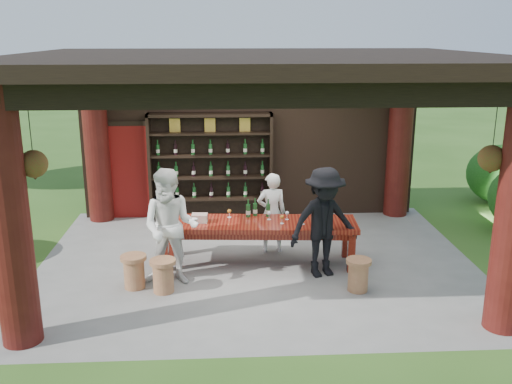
{
  "coord_description": "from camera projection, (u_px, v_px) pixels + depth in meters",
  "views": [
    {
      "loc": [
        -0.53,
        -9.09,
        3.82
      ],
      "look_at": [
        0.0,
        0.4,
        1.15
      ],
      "focal_mm": 40.0,
      "sensor_mm": 36.0,
      "label": 1
    }
  ],
  "objects": [
    {
      "name": "host",
      "position": [
        272.0,
        213.0,
        10.12
      ],
      "size": [
        0.57,
        0.42,
        1.45
      ],
      "primitive_type": "imported",
      "rotation": [
        0.0,
        0.0,
        3.29
      ],
      "color": "white",
      "rests_on": "ground"
    },
    {
      "name": "table_bottles",
      "position": [
        257.0,
        208.0,
        9.82
      ],
      "size": [
        0.43,
        0.14,
        0.31
      ],
      "color": "#194C1E",
      "rests_on": "tasting_table"
    },
    {
      "name": "guest_man",
      "position": [
        324.0,
        223.0,
        9.07
      ],
      "size": [
        1.3,
        0.96,
        1.79
      ],
      "primitive_type": "imported",
      "rotation": [
        0.0,
        0.0,
        0.28
      ],
      "color": "black",
      "rests_on": "ground"
    },
    {
      "name": "stool_near_right",
      "position": [
        358.0,
        274.0,
        8.67
      ],
      "size": [
        0.39,
        0.39,
        0.51
      ],
      "rotation": [
        0.0,
        0.0,
        -0.04
      ],
      "color": "brown",
      "rests_on": "ground"
    },
    {
      "name": "wine_shelf",
      "position": [
        211.0,
        167.0,
        11.81
      ],
      "size": [
        2.55,
        0.39,
        2.24
      ],
      "color": "black",
      "rests_on": "ground"
    },
    {
      "name": "tasting_table",
      "position": [
        258.0,
        228.0,
        9.61
      ],
      "size": [
        3.36,
        1.08,
        0.75
      ],
      "rotation": [
        0.0,
        0.0,
        -0.07
      ],
      "color": "#59120C",
      "rests_on": "ground"
    },
    {
      "name": "pavilion",
      "position": [
        255.0,
        136.0,
        9.63
      ],
      "size": [
        7.5,
        6.0,
        3.6
      ],
      "color": "slate",
      "rests_on": "ground"
    },
    {
      "name": "stool_far_left",
      "position": [
        134.0,
        271.0,
        8.77
      ],
      "size": [
        0.4,
        0.4,
        0.53
      ],
      "rotation": [
        0.0,
        0.0,
        -0.09
      ],
      "color": "brown",
      "rests_on": "ground"
    },
    {
      "name": "ground",
      "position": [
        257.0,
        263.0,
        9.8
      ],
      "size": [
        90.0,
        90.0,
        0.0
      ],
      "primitive_type": "plane",
      "color": "#2D5119",
      "rests_on": "ground"
    },
    {
      "name": "shrubs",
      "position": [
        304.0,
        222.0,
        10.16
      ],
      "size": [
        13.96,
        7.15,
        1.36
      ],
      "color": "#194C14",
      "rests_on": "ground"
    },
    {
      "name": "trees",
      "position": [
        458.0,
        59.0,
        10.11
      ],
      "size": [
        21.92,
        11.74,
        4.8
      ],
      "color": "#3F2819",
      "rests_on": "ground"
    },
    {
      "name": "table_glasses",
      "position": [
        290.0,
        216.0,
        9.62
      ],
      "size": [
        1.64,
        0.5,
        0.15
      ],
      "color": "silver",
      "rests_on": "tasting_table"
    },
    {
      "name": "napkin_basket",
      "position": [
        200.0,
        218.0,
        9.54
      ],
      "size": [
        0.27,
        0.2,
        0.14
      ],
      "primitive_type": "cube",
      "rotation": [
        0.0,
        0.0,
        -0.07
      ],
      "color": "#BF6672",
      "rests_on": "tasting_table"
    },
    {
      "name": "stool_near_left",
      "position": [
        163.0,
        275.0,
        8.63
      ],
      "size": [
        0.4,
        0.4,
        0.52
      ],
      "rotation": [
        0.0,
        0.0,
        0.17
      ],
      "color": "brown",
      "rests_on": "ground"
    },
    {
      "name": "guest_woman",
      "position": [
        171.0,
        227.0,
        8.78
      ],
      "size": [
        0.97,
        0.8,
        1.84
      ],
      "primitive_type": "imported",
      "rotation": [
        0.0,
        0.0,
        -0.12
      ],
      "color": "white",
      "rests_on": "ground"
    }
  ]
}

